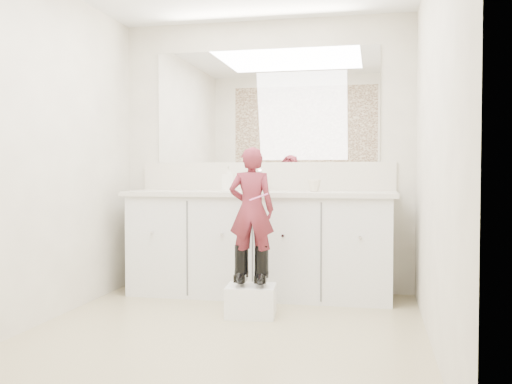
# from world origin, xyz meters

# --- Properties ---
(floor) EXTENTS (3.00, 3.00, 0.00)m
(floor) POSITION_xyz_m (0.00, 0.00, 0.00)
(floor) COLOR #958962
(floor) RESTS_ON ground
(wall_back) EXTENTS (2.60, 0.00, 2.60)m
(wall_back) POSITION_xyz_m (0.00, 1.50, 1.20)
(wall_back) COLOR #BEB4A2
(wall_back) RESTS_ON floor
(wall_front) EXTENTS (2.60, 0.00, 2.60)m
(wall_front) POSITION_xyz_m (0.00, -1.50, 1.20)
(wall_front) COLOR #BEB4A2
(wall_front) RESTS_ON floor
(wall_left) EXTENTS (0.00, 3.00, 3.00)m
(wall_left) POSITION_xyz_m (-1.30, 0.00, 1.20)
(wall_left) COLOR #BEB4A2
(wall_left) RESTS_ON floor
(wall_right) EXTENTS (0.00, 3.00, 3.00)m
(wall_right) POSITION_xyz_m (1.30, 0.00, 1.20)
(wall_right) COLOR #BEB4A2
(wall_right) RESTS_ON floor
(vanity_cabinet) EXTENTS (2.20, 0.55, 0.85)m
(vanity_cabinet) POSITION_xyz_m (0.00, 1.23, 0.42)
(vanity_cabinet) COLOR silver
(vanity_cabinet) RESTS_ON floor
(countertop) EXTENTS (2.28, 0.58, 0.04)m
(countertop) POSITION_xyz_m (0.00, 1.21, 0.87)
(countertop) COLOR beige
(countertop) RESTS_ON vanity_cabinet
(backsplash) EXTENTS (2.28, 0.03, 0.25)m
(backsplash) POSITION_xyz_m (0.00, 1.49, 1.02)
(backsplash) COLOR beige
(backsplash) RESTS_ON countertop
(mirror) EXTENTS (2.00, 0.02, 1.00)m
(mirror) POSITION_xyz_m (0.00, 1.49, 1.64)
(mirror) COLOR white
(mirror) RESTS_ON wall_back
(dot_panel) EXTENTS (2.00, 0.01, 1.20)m
(dot_panel) POSITION_xyz_m (0.00, -1.49, 1.65)
(dot_panel) COLOR #472819
(dot_panel) RESTS_ON wall_front
(faucet) EXTENTS (0.08, 0.08, 0.10)m
(faucet) POSITION_xyz_m (0.00, 1.38, 0.94)
(faucet) COLOR silver
(faucet) RESTS_ON countertop
(cup) EXTENTS (0.11, 0.11, 0.10)m
(cup) POSITION_xyz_m (0.46, 1.26, 0.94)
(cup) COLOR beige
(cup) RESTS_ON countertop
(soap_bottle) EXTENTS (0.10, 0.10, 0.21)m
(soap_bottle) POSITION_xyz_m (-0.25, 1.17, 1.00)
(soap_bottle) COLOR white
(soap_bottle) RESTS_ON countertop
(step_stool) EXTENTS (0.38, 0.33, 0.22)m
(step_stool) POSITION_xyz_m (0.08, 0.53, 0.11)
(step_stool) COLOR white
(step_stool) RESTS_ON floor
(boot_left) EXTENTS (0.13, 0.20, 0.29)m
(boot_left) POSITION_xyz_m (0.00, 0.55, 0.37)
(boot_left) COLOR black
(boot_left) RESTS_ON step_stool
(boot_right) EXTENTS (0.13, 0.20, 0.29)m
(boot_right) POSITION_xyz_m (0.15, 0.55, 0.37)
(boot_right) COLOR black
(boot_right) RESTS_ON step_stool
(toddler) EXTENTS (0.35, 0.25, 0.91)m
(toddler) POSITION_xyz_m (0.08, 0.55, 0.78)
(toddler) COLOR #AE3543
(toddler) RESTS_ON step_stool
(toothbrush) EXTENTS (0.14, 0.02, 0.06)m
(toothbrush) POSITION_xyz_m (0.15, 0.47, 0.87)
(toothbrush) COLOR pink
(toothbrush) RESTS_ON toddler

